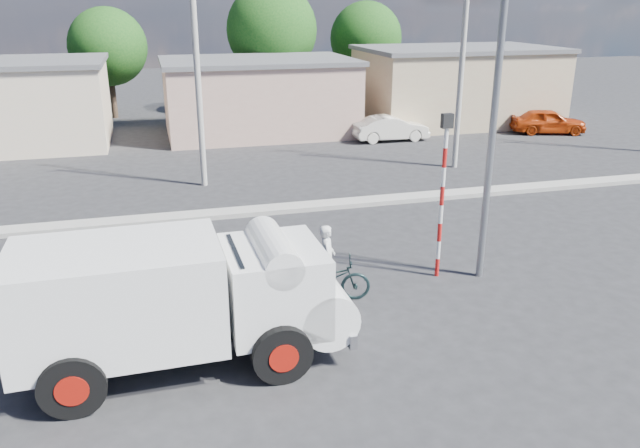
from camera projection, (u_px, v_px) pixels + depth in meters
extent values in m
plane|color=#272629|center=(339.00, 316.00, 14.61)|extent=(120.00, 120.00, 0.00)
cube|color=#99968E|center=(273.00, 209.00, 21.85)|extent=(40.00, 0.80, 0.16)
cylinder|color=black|center=(73.00, 386.00, 10.95)|extent=(1.19, 0.37, 1.19)
cylinder|color=red|center=(73.00, 386.00, 10.95)|extent=(0.59, 0.40, 0.58)
cylinder|color=black|center=(81.00, 325.00, 12.99)|extent=(1.19, 0.37, 1.19)
cylinder|color=red|center=(81.00, 325.00, 12.99)|extent=(0.59, 0.40, 0.58)
cylinder|color=black|center=(282.00, 354.00, 11.94)|extent=(1.19, 0.37, 1.19)
cylinder|color=red|center=(282.00, 354.00, 11.94)|extent=(0.59, 0.40, 0.58)
cylinder|color=black|center=(259.00, 302.00, 13.99)|extent=(1.19, 0.37, 1.19)
cylinder|color=red|center=(259.00, 302.00, 13.99)|extent=(0.59, 0.40, 0.58)
cube|color=black|center=(174.00, 335.00, 12.42)|extent=(4.98, 1.49, 0.19)
cube|color=white|center=(118.00, 297.00, 11.83)|extent=(3.92, 2.44, 1.99)
cube|color=white|center=(274.00, 285.00, 12.68)|extent=(1.98, 2.24, 1.67)
cylinder|color=white|center=(317.00, 301.00, 13.09)|extent=(1.22, 2.23, 1.19)
cylinder|color=white|center=(273.00, 251.00, 12.43)|extent=(0.79, 2.22, 0.75)
cube|color=silver|center=(336.00, 317.00, 13.35)|extent=(0.19, 2.32, 0.30)
cube|color=black|center=(236.00, 268.00, 12.32)|extent=(0.12, 1.83, 0.75)
imported|color=black|center=(327.00, 279.00, 15.25)|extent=(2.23, 1.22, 1.11)
imported|color=silver|center=(327.00, 269.00, 15.16)|extent=(0.53, 0.68, 1.65)
imported|color=silver|center=(391.00, 128.00, 32.78)|extent=(3.97, 1.39, 1.31)
imported|color=#B1340A|center=(548.00, 121.00, 34.57)|extent=(4.31, 2.72, 1.37)
cylinder|color=red|center=(437.00, 267.00, 16.68)|extent=(0.11, 0.11, 0.50)
cylinder|color=white|center=(438.00, 250.00, 16.51)|extent=(0.11, 0.11, 0.50)
cylinder|color=red|center=(440.00, 232.00, 16.34)|extent=(0.11, 0.11, 0.50)
cylinder|color=white|center=(441.00, 214.00, 16.17)|extent=(0.11, 0.11, 0.50)
cylinder|color=red|center=(442.00, 196.00, 16.00)|extent=(0.11, 0.11, 0.50)
cylinder|color=white|center=(443.00, 177.00, 15.83)|extent=(0.11, 0.11, 0.50)
cylinder|color=red|center=(445.00, 158.00, 15.67)|extent=(0.11, 0.11, 0.50)
cylinder|color=white|center=(446.00, 138.00, 15.50)|extent=(0.11, 0.11, 0.50)
cube|color=black|center=(447.00, 121.00, 15.35)|extent=(0.28, 0.18, 0.36)
cylinder|color=slate|center=(495.00, 108.00, 15.24)|extent=(0.18, 0.18, 9.00)
cube|color=tan|center=(258.00, 98.00, 34.45)|extent=(10.00, 7.00, 3.80)
cube|color=#59595B|center=(257.00, 61.00, 33.76)|extent=(10.30, 7.30, 0.24)
cube|color=tan|center=(456.00, 87.00, 37.35)|extent=(11.00, 7.00, 4.20)
cube|color=#59595B|center=(459.00, 49.00, 36.60)|extent=(11.30, 7.30, 0.24)
cylinder|color=#38281E|center=(113.00, 90.00, 38.88)|extent=(0.36, 0.36, 3.47)
sphere|color=#2F651E|center=(108.00, 47.00, 38.00)|extent=(4.71, 4.71, 4.71)
cylinder|color=#38281E|center=(273.00, 81.00, 40.32)|extent=(0.36, 0.36, 4.20)
sphere|color=#2F651E|center=(272.00, 30.00, 39.26)|extent=(5.70, 5.70, 5.70)
cylinder|color=#38281E|center=(365.00, 78.00, 43.97)|extent=(0.36, 0.36, 3.64)
sphere|color=#2F651E|center=(366.00, 38.00, 43.04)|extent=(4.94, 4.94, 4.94)
cylinder|color=#99968E|center=(198.00, 84.00, 23.66)|extent=(0.24, 0.24, 8.00)
cylinder|color=#99968E|center=(461.00, 75.00, 26.39)|extent=(0.24, 0.24, 8.00)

